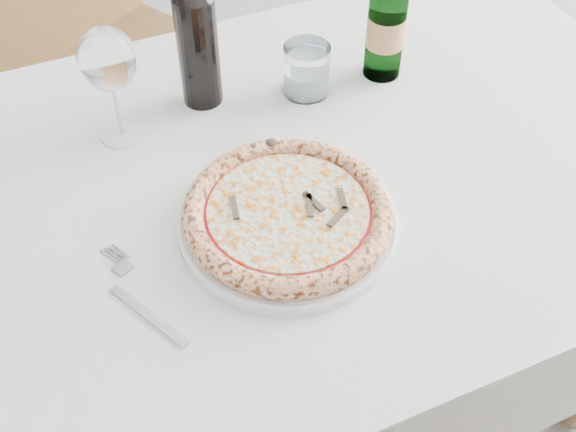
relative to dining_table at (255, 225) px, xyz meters
name	(u,v)px	position (x,y,z in m)	size (l,w,h in m)	color
dining_table	(255,225)	(0.00, 0.00, 0.00)	(1.46, 0.96, 0.76)	brown
chair_far	(101,34)	(0.03, 0.81, -0.13)	(0.59, 0.59, 0.93)	brown
plate	(288,222)	(0.00, -0.10, 0.10)	(0.29, 0.29, 0.02)	white
pizza	(288,213)	(0.00, -0.10, 0.12)	(0.28, 0.28, 0.03)	tan
fork	(140,299)	(-0.22, -0.11, 0.10)	(0.05, 0.18, 0.00)	gray
wine_glass	(108,62)	(-0.12, 0.19, 0.22)	(0.08, 0.08, 0.18)	white
tumbler	(307,73)	(0.17, 0.14, 0.13)	(0.07, 0.07, 0.08)	white
beer_bottle	(387,22)	(0.31, 0.12, 0.19)	(0.06, 0.06, 0.24)	#285629
wine_bottle	(197,40)	(0.02, 0.20, 0.20)	(0.06, 0.06, 0.26)	black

